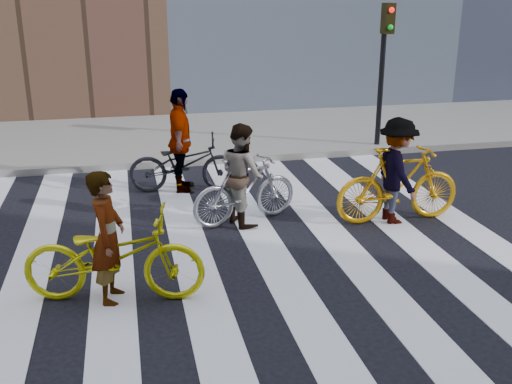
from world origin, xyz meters
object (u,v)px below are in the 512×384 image
object	(u,v)px
bike_dark_rear	(184,164)
bike_silver_mid	(245,190)
bike_yellow_left	(114,256)
bike_yellow_right	(398,185)
rider_left	(108,237)
rider_right	(397,171)
rider_rear	(180,141)
traffic_signal	(384,52)
rider_mid	(242,174)

from	to	relation	value
bike_dark_rear	bike_silver_mid	bearing A→B (deg)	-149.49
bike_yellow_left	bike_yellow_right	distance (m)	4.76
rider_left	rider_right	world-z (taller)	rider_right
bike_silver_mid	bike_dark_rear	xyz separation A→B (m)	(-0.78, 1.81, -0.02)
rider_right	rider_rear	world-z (taller)	rider_rear
bike_yellow_left	rider_right	size ratio (longest dim) A/B	1.26
bike_dark_rear	rider_right	bearing A→B (deg)	-119.14
bike_silver_mid	rider_right	distance (m)	2.43
rider_left	traffic_signal	bearing A→B (deg)	-33.91
rider_right	bike_yellow_left	bearing A→B (deg)	110.39
bike_silver_mid	rider_mid	bearing A→B (deg)	73.29
traffic_signal	bike_silver_mid	bearing A→B (deg)	-136.48
bike_yellow_left	bike_dark_rear	size ratio (longest dim) A/B	1.07
rider_mid	rider_rear	world-z (taller)	rider_rear
traffic_signal	rider_right	bearing A→B (deg)	-110.52
bike_yellow_right	rider_right	distance (m)	0.24
bike_yellow_right	rider_left	bearing A→B (deg)	109.97
bike_yellow_left	rider_mid	world-z (taller)	rider_mid
bike_silver_mid	bike_yellow_left	bearing A→B (deg)	119.80
rider_mid	rider_rear	xyz separation A→B (m)	(-0.78, 1.81, 0.14)
bike_yellow_left	bike_yellow_right	size ratio (longest dim) A/B	1.04
rider_left	rider_rear	distance (m)	4.17
traffic_signal	rider_mid	distance (m)	5.68
bike_dark_rear	rider_right	size ratio (longest dim) A/B	1.19
bike_dark_rear	rider_right	xyz separation A→B (m)	(3.15, -2.30, 0.32)
bike_silver_mid	bike_yellow_right	xyz separation A→B (m)	(2.41, -0.49, 0.08)
traffic_signal	bike_yellow_left	size ratio (longest dim) A/B	1.53
rider_left	rider_right	distance (m)	4.76
bike_silver_mid	rider_left	size ratio (longest dim) A/B	1.12
bike_dark_rear	rider_rear	xyz separation A→B (m)	(-0.05, 0.00, 0.43)
traffic_signal	bike_yellow_left	xyz separation A→B (m)	(-6.00, -5.91, -1.71)
traffic_signal	rider_left	size ratio (longest dim) A/B	2.03
bike_silver_mid	bike_dark_rear	size ratio (longest dim) A/B	0.90
bike_silver_mid	bike_yellow_right	distance (m)	2.46
bike_yellow_left	rider_left	distance (m)	0.25
traffic_signal	rider_rear	bearing A→B (deg)	-157.90
rider_left	bike_yellow_left	bearing A→B (deg)	-78.25
bike_silver_mid	bike_dark_rear	distance (m)	1.97
bike_dark_rear	rider_rear	world-z (taller)	rider_rear
traffic_signal	rider_mid	size ratio (longest dim) A/B	2.03
traffic_signal	bike_yellow_right	xyz separation A→B (m)	(-1.54, -4.25, -1.65)
rider_left	rider_rear	bearing A→B (deg)	-5.91
bike_dark_rear	rider_rear	size ratio (longest dim) A/B	1.05
rider_left	bike_dark_rear	bearing A→B (deg)	-6.56
bike_yellow_left	bike_dark_rear	world-z (taller)	bike_yellow_left
bike_yellow_left	traffic_signal	bearing A→B (deg)	-33.67
rider_left	rider_mid	xyz separation A→B (m)	(2.05, 2.16, -0.00)
traffic_signal	rider_mid	bearing A→B (deg)	-136.83
bike_yellow_right	rider_left	size ratio (longest dim) A/B	1.27
bike_yellow_left	rider_right	xyz separation A→B (m)	(4.41, 1.66, 0.29)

